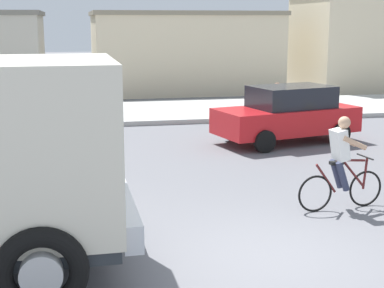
% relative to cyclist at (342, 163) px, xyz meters
% --- Properties ---
extents(ground_plane, '(120.00, 120.00, 0.00)m').
position_rel_cyclist_xyz_m(ground_plane, '(-2.00, -1.86, -0.86)').
color(ground_plane, slate).
extents(sidewalk_far, '(80.00, 5.00, 0.16)m').
position_rel_cyclist_xyz_m(sidewalk_far, '(-2.00, 11.88, -0.78)').
color(sidewalk_far, '#ADADA8').
rests_on(sidewalk_far, ground).
extents(cyclist, '(1.72, 0.52, 1.72)m').
position_rel_cyclist_xyz_m(cyclist, '(0.00, 0.00, 0.00)').
color(cyclist, black).
rests_on(cyclist, ground).
extents(car_red_near, '(4.29, 2.60, 1.60)m').
position_rel_cyclist_xyz_m(car_red_near, '(1.21, 5.89, -0.05)').
color(car_red_near, red).
rests_on(car_red_near, ground).
extents(pedestrian_near_kerb, '(0.34, 0.22, 1.62)m').
position_rel_cyclist_xyz_m(pedestrian_near_kerb, '(1.19, 6.74, -0.02)').
color(pedestrian_near_kerb, '#2D334C').
rests_on(pedestrian_near_kerb, ground).
extents(building_mid_block, '(8.85, 6.13, 3.84)m').
position_rel_cyclist_xyz_m(building_mid_block, '(0.74, 19.17, 1.06)').
color(building_mid_block, beige).
rests_on(building_mid_block, ground).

